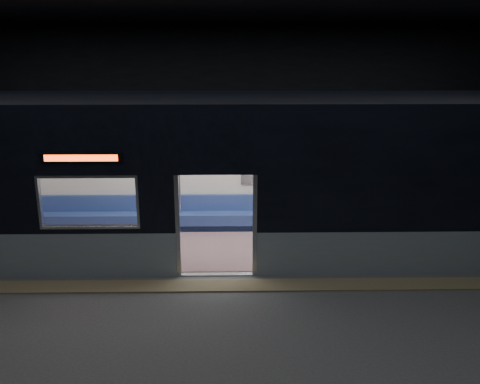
{
  "coord_description": "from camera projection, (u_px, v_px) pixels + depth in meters",
  "views": [
    {
      "loc": [
        0.29,
        -8.15,
        4.33
      ],
      "look_at": [
        0.48,
        2.3,
        1.35
      ],
      "focal_mm": 38.0,
      "sensor_mm": 36.0,
      "label": 1
    }
  ],
  "objects": [
    {
      "name": "station_floor",
      "position": [
        215.0,
        301.0,
        9.02
      ],
      "size": [
        24.0,
        14.0,
        0.01
      ],
      "primitive_type": "cube",
      "color": "#47494C",
      "rests_on": "ground"
    },
    {
      "name": "station_envelope",
      "position": [
        212.0,
        91.0,
        8.02
      ],
      "size": [
        24.0,
        14.0,
        5.0
      ],
      "color": "black",
      "rests_on": "station_floor"
    },
    {
      "name": "tactile_strip",
      "position": [
        216.0,
        286.0,
        9.55
      ],
      "size": [
        22.8,
        0.5,
        0.03
      ],
      "primitive_type": "cube",
      "color": "#8C7F59",
      "rests_on": "station_floor"
    },
    {
      "name": "metro_car",
      "position": [
        218.0,
        167.0,
        10.96
      ],
      "size": [
        18.0,
        3.04,
        3.35
      ],
      "color": "#929EAE",
      "rests_on": "station_floor"
    },
    {
      "name": "passenger",
      "position": [
        341.0,
        199.0,
        12.26
      ],
      "size": [
        0.46,
        0.74,
        1.4
      ],
      "rotation": [
        0.0,
        0.0,
        0.2
      ],
      "color": "black",
      "rests_on": "metro_car"
    },
    {
      "name": "handbag",
      "position": [
        343.0,
        207.0,
        12.07
      ],
      "size": [
        0.33,
        0.3,
        0.14
      ],
      "primitive_type": "cube",
      "rotation": [
        0.0,
        0.0,
        -0.3
      ],
      "color": "black",
      "rests_on": "passenger"
    },
    {
      "name": "transit_map",
      "position": [
        262.0,
        171.0,
        12.35
      ],
      "size": [
        0.9,
        0.03,
        0.59
      ],
      "primitive_type": "cube",
      "color": "white",
      "rests_on": "metro_car"
    }
  ]
}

